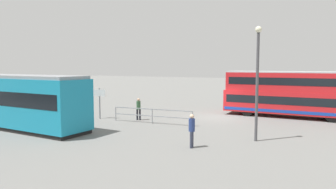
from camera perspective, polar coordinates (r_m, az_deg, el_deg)
ground_plane at (r=26.22m, az=9.06°, el=-4.07°), size 160.00×160.00×0.00m
double_decker_bus at (r=27.63m, az=21.44°, el=0.12°), size 10.79×2.68×3.74m
tram_yellow at (r=24.47m, az=-26.88°, el=-0.85°), size 13.51×3.14×3.59m
pedestrian_near_railing at (r=24.59m, az=-5.33°, el=-2.34°), size 0.38×0.38×1.70m
pedestrian_crossing at (r=16.34m, az=4.30°, el=-6.09°), size 0.37×0.37×1.74m
pedestrian_railing at (r=23.08m, az=-2.87°, el=-3.45°), size 6.20×0.63×1.08m
info_sign at (r=25.60m, az=-12.23°, el=-0.61°), size 1.01×0.24×2.42m
street_lamp at (r=18.11m, az=15.79°, el=3.55°), size 0.36×0.36×6.34m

